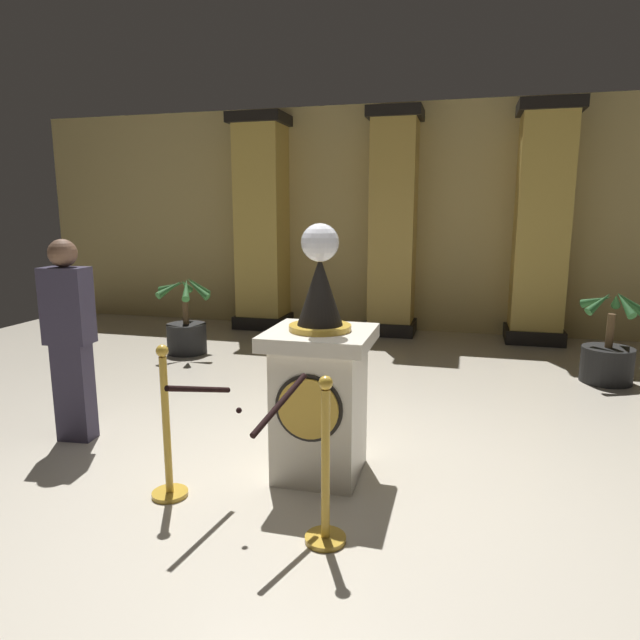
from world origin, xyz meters
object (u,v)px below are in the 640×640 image
object	(u,v)px
pedestal_clock	(320,382)
stanchion_near	(167,445)
stanchion_far	(325,486)
bystander_guest	(70,336)
potted_palm_right	(608,357)
potted_palm_left	(186,329)

from	to	relation	value
pedestal_clock	stanchion_near	bearing A→B (deg)	-147.23
stanchion_far	bystander_guest	bearing A→B (deg)	158.91
bystander_guest	potted_palm_right	bearing A→B (deg)	31.65
pedestal_clock	potted_palm_right	distance (m)	3.92
potted_palm_left	stanchion_near	bearing A→B (deg)	-63.77
pedestal_clock	bystander_guest	distance (m)	2.14
stanchion_far	potted_palm_right	bearing A→B (deg)	58.93
stanchion_near	potted_palm_left	world-z (taller)	potted_palm_left
stanchion_far	bystander_guest	xyz separation A→B (m)	(-2.38, 0.92, 0.54)
stanchion_near	stanchion_far	world-z (taller)	stanchion_near
stanchion_near	stanchion_far	bearing A→B (deg)	-12.11
pedestal_clock	potted_palm_left	size ratio (longest dim) A/B	1.68
stanchion_far	potted_palm_right	xyz separation A→B (m)	(2.28, 3.79, -0.05)
stanchion_near	bystander_guest	bearing A→B (deg)	151.48
stanchion_near	stanchion_far	distance (m)	1.17
pedestal_clock	potted_palm_left	bearing A→B (deg)	131.59
stanchion_near	stanchion_far	size ratio (longest dim) A/B	1.05
pedestal_clock	stanchion_near	distance (m)	1.11
stanchion_near	bystander_guest	world-z (taller)	bystander_guest
potted_palm_right	potted_palm_left	bearing A→B (deg)	180.00
potted_palm_right	stanchion_far	bearing A→B (deg)	-121.07
potted_palm_right	bystander_guest	world-z (taller)	bystander_guest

